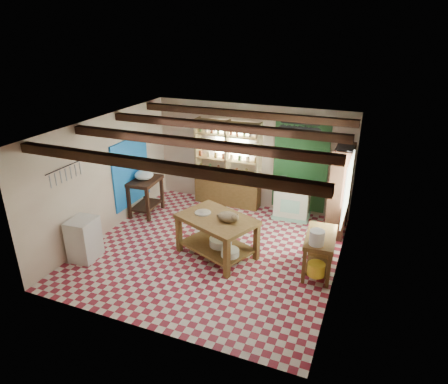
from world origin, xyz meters
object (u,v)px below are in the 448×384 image
at_px(work_table, 217,237).
at_px(prep_table, 146,196).
at_px(stove, 292,202).
at_px(cat, 228,217).
at_px(white_cabinet, 84,239).
at_px(right_counter, 319,253).

bearing_deg(work_table, prep_table, 176.30).
bearing_deg(stove, cat, -110.81).
distance_m(work_table, prep_table, 2.64).
xyz_separation_m(work_table, prep_table, (-2.38, 1.14, 0.03)).
bearing_deg(cat, work_table, -178.69).
height_order(white_cabinet, right_counter, white_cabinet).
xyz_separation_m(stove, right_counter, (1.00, -2.06, -0.02)).
relative_size(work_table, cat, 3.70).
height_order(work_table, prep_table, prep_table).
xyz_separation_m(work_table, cat, (0.25, -0.05, 0.51)).
height_order(prep_table, white_cabinet, prep_table).
relative_size(prep_table, cat, 2.23).
height_order(work_table, white_cabinet, white_cabinet).
xyz_separation_m(work_table, right_counter, (2.00, 0.20, -0.04)).
bearing_deg(cat, prep_table, 167.61).
height_order(prep_table, cat, cat).
bearing_deg(prep_table, cat, -28.92).
height_order(work_table, right_counter, work_table).
xyz_separation_m(stove, white_cabinet, (-3.40, -3.35, 0.03)).
relative_size(white_cabinet, right_counter, 0.80).
relative_size(stove, cat, 2.04).
distance_m(work_table, white_cabinet, 2.64).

